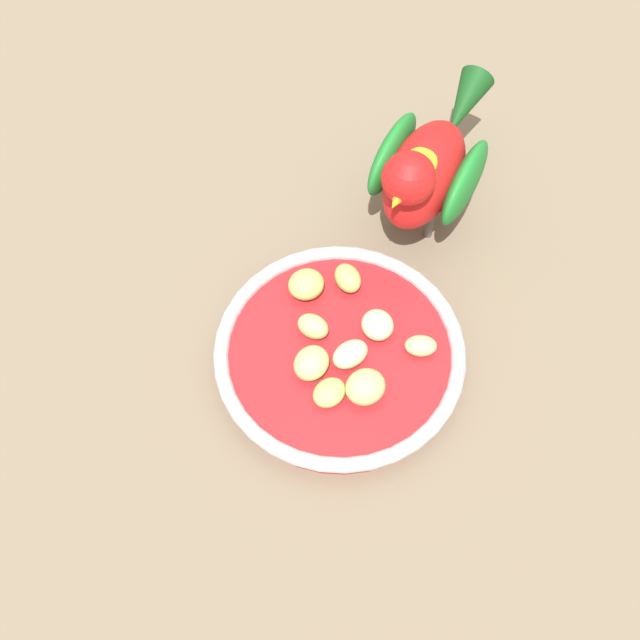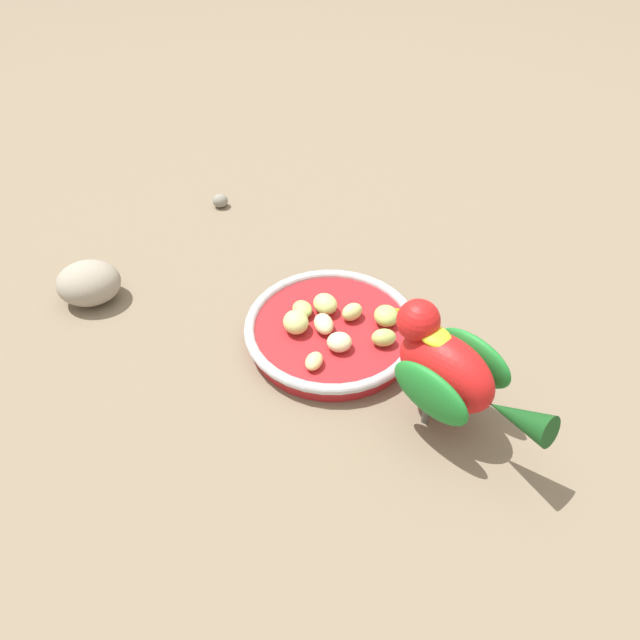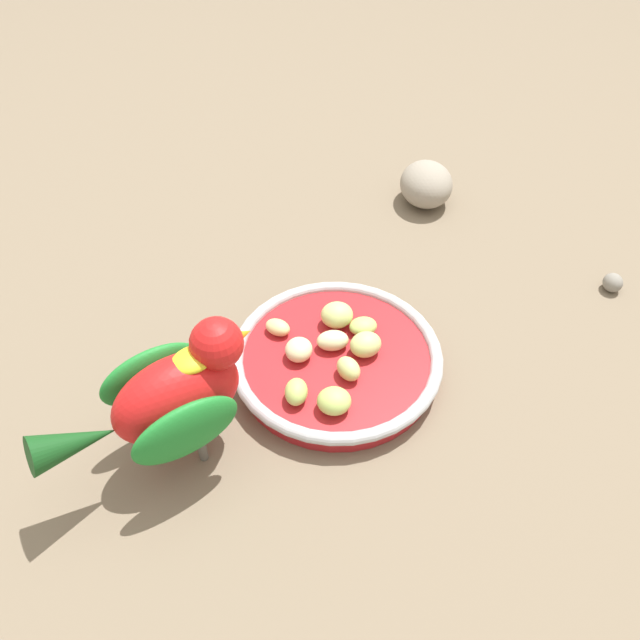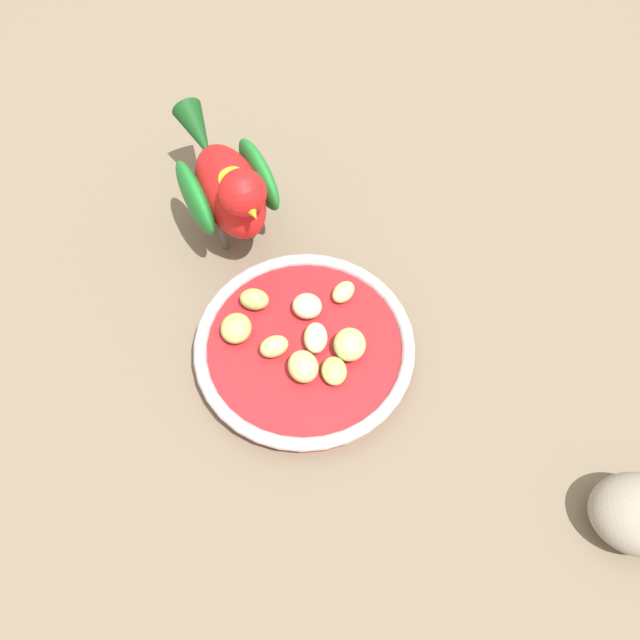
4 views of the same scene
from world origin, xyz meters
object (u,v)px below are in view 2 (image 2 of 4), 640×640
object	(u,v)px
apple_piece_5	(302,309)
apple_piece_6	(296,322)
feeding_bowl	(332,330)
parrot	(449,369)
apple_piece_7	(314,361)
apple_piece_3	(339,342)
pebble_0	(220,201)
apple_piece_0	(384,338)
apple_piece_4	(324,324)
rock_large	(89,283)
apple_piece_2	(352,312)
apple_piece_8	(386,316)
apple_piece_1	(325,304)

from	to	relation	value
apple_piece_5	apple_piece_6	size ratio (longest dim) A/B	0.86
feeding_bowl	parrot	world-z (taller)	parrot
feeding_bowl	apple_piece_7	bearing A→B (deg)	-68.30
apple_piece_3	pebble_0	distance (m)	0.42
apple_piece_7	apple_piece_0	bearing A→B (deg)	63.34
apple_piece_3	apple_piece_7	distance (m)	0.04
apple_piece_0	apple_piece_4	bearing A→B (deg)	-158.75
apple_piece_3	apple_piece_4	bearing A→B (deg)	160.11
apple_piece_0	rock_large	distance (m)	0.43
apple_piece_7	apple_piece_2	bearing A→B (deg)	100.01
apple_piece_3	apple_piece_6	size ratio (longest dim) A/B	0.87
apple_piece_4	apple_piece_8	xyz separation A→B (m)	(0.05, 0.06, 0.00)
apple_piece_5	apple_piece_8	xyz separation A→B (m)	(0.10, 0.06, 0.00)
apple_piece_3	parrot	size ratio (longest dim) A/B	0.15
apple_piece_3	rock_large	size ratio (longest dim) A/B	0.36
feeding_bowl	rock_large	size ratio (longest dim) A/B	2.61
apple_piece_1	pebble_0	xyz separation A→B (m)	(-0.33, 0.11, -0.03)
apple_piece_2	apple_piece_7	xyz separation A→B (m)	(0.02, -0.10, -0.00)
feeding_bowl	apple_piece_4	size ratio (longest dim) A/B	6.60
apple_piece_0	apple_piece_6	size ratio (longest dim) A/B	0.86
apple_piece_0	apple_piece_8	bearing A→B (deg)	121.38
apple_piece_2	apple_piece_5	world-z (taller)	apple_piece_2
feeding_bowl	apple_piece_7	size ratio (longest dim) A/B	7.88
apple_piece_4	apple_piece_0	bearing A→B (deg)	21.25
apple_piece_4	parrot	xyz separation A→B (m)	(0.19, -0.01, 0.05)
apple_piece_8	apple_piece_2	bearing A→B (deg)	-150.96
apple_piece_0	rock_large	bearing A→B (deg)	-155.58
apple_piece_7	pebble_0	world-z (taller)	apple_piece_7
apple_piece_6	apple_piece_8	xyz separation A→B (m)	(0.08, 0.09, -0.00)
apple_piece_1	apple_piece_4	size ratio (longest dim) A/B	1.00
rock_large	apple_piece_5	bearing A→B (deg)	29.24
apple_piece_4	parrot	size ratio (longest dim) A/B	0.16
apple_piece_1	rock_large	size ratio (longest dim) A/B	0.40
feeding_bowl	pebble_0	distance (m)	0.38
apple_piece_7	apple_piece_8	distance (m)	0.12
apple_piece_3	apple_piece_8	size ratio (longest dim) A/B	0.92
apple_piece_6	rock_large	xyz separation A→B (m)	(-0.29, -0.12, -0.01)
apple_piece_0	parrot	size ratio (longest dim) A/B	0.15
feeding_bowl	apple_piece_6	bearing A→B (deg)	-130.88
apple_piece_3	rock_large	bearing A→B (deg)	-159.13
apple_piece_1	parrot	size ratio (longest dim) A/B	0.16
apple_piece_4	rock_large	xyz separation A→B (m)	(-0.31, -0.15, -0.00)
apple_piece_6	apple_piece_3	bearing A→B (deg)	9.20
apple_piece_8	rock_large	size ratio (longest dim) A/B	0.39
apple_piece_0	apple_piece_2	size ratio (longest dim) A/B	1.03
apple_piece_1	apple_piece_8	world-z (taller)	apple_piece_1
parrot	apple_piece_1	bearing A→B (deg)	-3.40
apple_piece_2	parrot	xyz separation A→B (m)	(0.17, -0.05, 0.05)
rock_large	pebble_0	size ratio (longest dim) A/B	3.41
feeding_bowl	apple_piece_2	size ratio (longest dim) A/B	7.63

